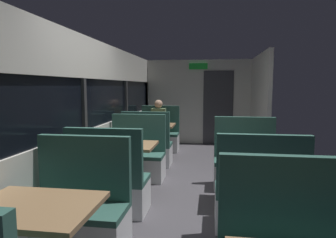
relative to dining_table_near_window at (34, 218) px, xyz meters
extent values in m
cube|color=#423F44|center=(0.89, 2.09, -0.65)|extent=(3.30, 9.20, 0.02)
cube|color=beige|center=(-0.56, 2.09, -0.16)|extent=(0.08, 8.40, 0.95)
cube|color=beige|center=(-0.56, 2.09, 1.36)|extent=(0.08, 8.40, 0.60)
cube|color=black|center=(-0.57, 2.09, 0.69)|extent=(0.03, 8.40, 0.75)
cube|color=#2D2D30|center=(-0.54, 2.09, 0.69)|extent=(0.06, 0.08, 0.75)
cube|color=#2D2D30|center=(-0.54, 4.19, 0.69)|extent=(0.06, 0.08, 0.75)
cube|color=#2D2D30|center=(-0.54, 6.29, 0.69)|extent=(0.06, 0.08, 0.75)
cube|color=beige|center=(0.89, 6.29, 0.51)|extent=(2.90, 0.08, 2.30)
cube|color=#333338|center=(1.44, 6.24, 0.36)|extent=(0.80, 0.04, 2.00)
cube|color=green|center=(0.89, 6.23, 1.48)|extent=(0.50, 0.03, 0.16)
cube|color=beige|center=(2.34, 5.09, 0.51)|extent=(0.08, 2.40, 2.30)
cube|color=olive|center=(0.00, 0.00, 0.08)|extent=(0.90, 0.70, 0.04)
cube|color=silver|center=(0.00, 0.66, -0.44)|extent=(0.95, 0.50, 0.39)
cube|color=#2D564C|center=(0.00, 0.66, -0.22)|extent=(0.95, 0.50, 0.06)
cube|color=#2D564C|center=(0.00, 0.87, 0.14)|extent=(0.95, 0.08, 0.65)
cylinder|color=#9E9EA3|center=(0.00, 2.27, -0.29)|extent=(0.10, 0.10, 0.70)
cube|color=olive|center=(0.00, 2.27, 0.08)|extent=(0.90, 0.70, 0.04)
cube|color=silver|center=(0.00, 1.61, -0.44)|extent=(0.95, 0.50, 0.39)
cube|color=#2D564C|center=(0.00, 1.61, -0.22)|extent=(0.95, 0.50, 0.06)
cube|color=#2D564C|center=(0.00, 1.40, 0.14)|extent=(0.95, 0.08, 0.65)
cube|color=silver|center=(0.00, 2.93, -0.44)|extent=(0.95, 0.50, 0.39)
cube|color=#2D564C|center=(0.00, 2.93, -0.22)|extent=(0.95, 0.50, 0.06)
cube|color=#2D564C|center=(0.00, 3.14, 0.14)|extent=(0.95, 0.08, 0.65)
cylinder|color=#9E9EA3|center=(0.00, 4.53, -0.29)|extent=(0.10, 0.10, 0.70)
cube|color=olive|center=(0.00, 4.53, 0.08)|extent=(0.90, 0.70, 0.04)
cube|color=silver|center=(0.00, 3.87, -0.44)|extent=(0.95, 0.50, 0.39)
cube|color=#2D564C|center=(0.00, 3.87, -0.22)|extent=(0.95, 0.50, 0.06)
cube|color=#2D564C|center=(0.00, 3.66, 0.14)|extent=(0.95, 0.08, 0.65)
cube|color=silver|center=(0.00, 5.19, -0.44)|extent=(0.95, 0.50, 0.39)
cube|color=#2D564C|center=(0.00, 5.19, -0.22)|extent=(0.95, 0.50, 0.06)
cube|color=#2D564C|center=(0.00, 5.40, 0.14)|extent=(0.95, 0.08, 0.65)
cube|color=#2D564C|center=(1.79, 0.27, 0.14)|extent=(0.95, 0.08, 0.65)
cylinder|color=#9E9EA3|center=(1.79, 2.07, -0.29)|extent=(0.10, 0.10, 0.70)
cube|color=olive|center=(1.79, 2.07, 0.08)|extent=(0.90, 0.70, 0.04)
cube|color=silver|center=(1.79, 1.41, -0.44)|extent=(0.95, 0.50, 0.39)
cube|color=#2D564C|center=(1.79, 1.41, -0.22)|extent=(0.95, 0.50, 0.06)
cube|color=#2D564C|center=(1.79, 1.20, 0.14)|extent=(0.95, 0.08, 0.65)
cube|color=silver|center=(1.79, 2.73, -0.44)|extent=(0.95, 0.50, 0.39)
cube|color=#2D564C|center=(1.79, 2.73, -0.22)|extent=(0.95, 0.50, 0.06)
cube|color=#2D564C|center=(1.79, 2.94, 0.14)|extent=(0.95, 0.08, 0.65)
cube|color=#26262D|center=(0.00, 5.19, -0.41)|extent=(0.30, 0.36, 0.45)
cube|color=#59724C|center=(0.00, 5.14, 0.11)|extent=(0.34, 0.22, 0.60)
sphere|color=tan|center=(0.00, 5.12, 0.52)|extent=(0.20, 0.20, 0.20)
cylinder|color=#59724C|center=(-0.20, 4.96, 0.13)|extent=(0.07, 0.28, 0.07)
cylinder|color=#59724C|center=(0.20, 4.96, 0.13)|extent=(0.07, 0.28, 0.07)
camera|label=1|loc=(1.25, -1.87, 0.95)|focal=31.59mm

